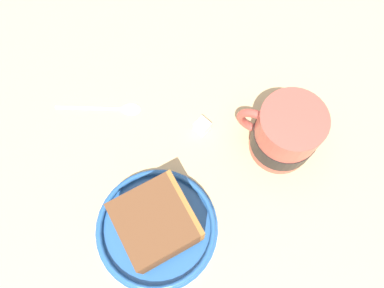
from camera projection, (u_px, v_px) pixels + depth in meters
ground_plane at (182, 197)px, 53.89cm from camera, size 114.78×114.78×2.30cm
small_plate at (157, 228)px, 50.50cm from camera, size 16.35×16.35×1.58cm
cake_slice at (156, 223)px, 47.35cm from camera, size 12.42×12.42×6.64cm
tea_mug at (285, 134)px, 51.06cm from camera, size 8.77×11.41×9.73cm
teaspoon at (116, 108)px, 57.04cm from camera, size 4.45×12.77×0.80cm
sugar_cube at (201, 126)px, 55.37cm from camera, size 2.55×2.55×1.91cm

